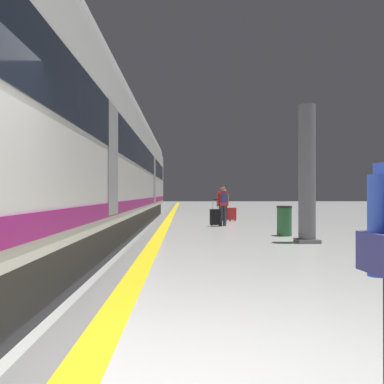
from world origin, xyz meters
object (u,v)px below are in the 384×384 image
platform_pillar (307,177)px  suitcase_mid (215,217)px  high_speed_train (92,153)px  passenger_near (224,201)px  waste_bin (284,221)px  passenger_mid (223,202)px  suitcase_near (232,214)px

platform_pillar → suitcase_mid: bearing=111.9°
high_speed_train → suitcase_mid: high_speed_train is taller
platform_pillar → high_speed_train: bearing=164.7°
passenger_near → waste_bin: 6.57m
high_speed_train → platform_pillar: size_ratio=8.08×
suitcase_mid → high_speed_train: bearing=-140.2°
passenger_mid → platform_pillar: 5.46m
passenger_near → platform_pillar: platform_pillar is taller
high_speed_train → waste_bin: 6.16m
passenger_near → suitcase_mid: bearing=-102.7°
high_speed_train → passenger_mid: bearing=39.2°
platform_pillar → passenger_mid: bearing=108.0°
passenger_mid → suitcase_mid: bearing=-148.9°
suitcase_near → suitcase_mid: 3.02m
platform_pillar → waste_bin: 2.06m
high_speed_train → passenger_mid: (4.31, 3.51, -1.53)m
passenger_near → waste_bin: (1.12, -6.46, -0.47)m
high_speed_train → suitcase_mid: bearing=39.8°
platform_pillar → passenger_near: bearing=99.1°
suitcase_near → high_speed_train: bearing=-129.1°
suitcase_near → passenger_mid: passenger_mid is taller
passenger_near → platform_pillar: (1.29, -8.07, 0.80)m
suitcase_near → passenger_mid: size_ratio=0.38×
high_speed_train → passenger_near: high_speed_train is taller
passenger_mid → waste_bin: 3.87m
high_speed_train → suitcase_near: 8.23m
platform_pillar → suitcase_near: bearing=97.1°
high_speed_train → passenger_mid: high_speed_train is taller
passenger_mid → platform_pillar: platform_pillar is taller
suitcase_mid → platform_pillar: bearing=-68.1°
passenger_near → passenger_mid: bearing=-97.4°
high_speed_train → passenger_mid: size_ratio=17.83×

